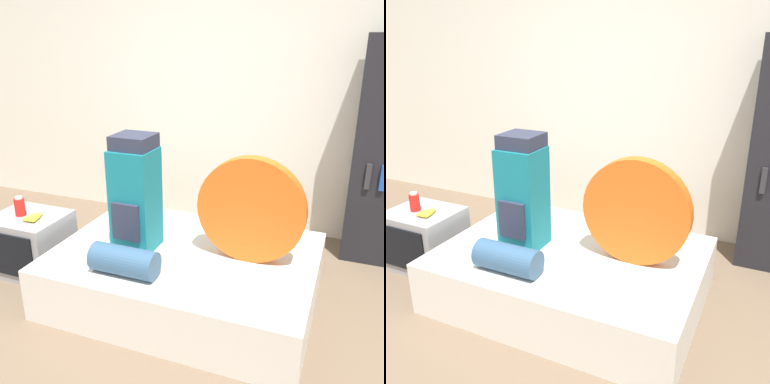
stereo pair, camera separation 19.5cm
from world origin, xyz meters
The scene contains 9 objects.
ground_plane centered at (0.00, 0.00, 0.00)m, with size 16.00×16.00×0.00m, color brown.
wall_back centered at (0.00, 2.12, 1.30)m, with size 8.00×0.05×2.60m.
bed centered at (0.13, 0.69, 0.19)m, with size 1.81×1.31×0.38m.
backpack centered at (-0.22, 0.62, 0.78)m, with size 0.29×0.31×0.82m.
tent_bag centered at (0.57, 0.73, 0.74)m, with size 0.72×0.10×0.72m.
sleeping_roll centered at (-0.12, 0.25, 0.47)m, with size 0.44×0.19×0.19m.
television centered at (-1.18, 0.60, 0.24)m, with size 0.56×0.50×0.48m.
canister centered at (-1.24, 0.59, 0.55)m, with size 0.08×0.08×0.16m.
banana_bunch centered at (-1.08, 0.57, 0.49)m, with size 0.13×0.17×0.04m.
Camera 2 is at (1.33, -1.74, 1.81)m, focal length 40.00 mm.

